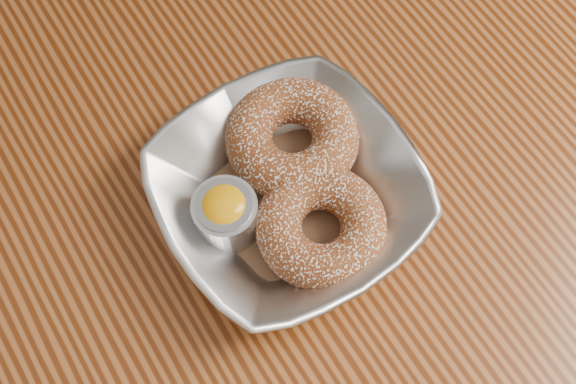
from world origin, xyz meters
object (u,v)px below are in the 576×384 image
serving_bowl (288,194)px  ramekin (226,214)px  donut_front (321,226)px  table (324,139)px  donut_back (292,138)px

serving_bowl → ramekin: size_ratio=4.00×
donut_front → ramekin: ramekin is taller
table → ramekin: ramekin is taller
donut_back → ramekin: 0.09m
donut_front → serving_bowl: bearing=99.5°
serving_bowl → ramekin: (-0.05, 0.01, 0.01)m
table → donut_back: 0.15m
donut_back → donut_front: bearing=-106.1°
table → donut_back: size_ratio=10.38×
serving_bowl → donut_front: size_ratio=1.99×
ramekin → serving_bowl: bearing=-8.8°
donut_back → table: bearing=29.9°
table → serving_bowl: size_ratio=5.58×
serving_bowl → donut_back: size_ratio=1.86×
donut_front → donut_back: bearing=73.9°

